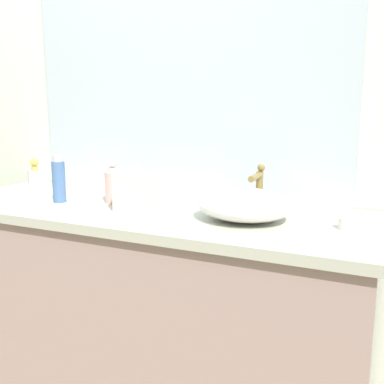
# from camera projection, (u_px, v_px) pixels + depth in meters

# --- Properties ---
(bathroom_wall_rear) EXTENTS (6.00, 0.06, 2.60)m
(bathroom_wall_rear) POSITION_uv_depth(u_px,v_px,m) (172.00, 104.00, 1.93)
(bathroom_wall_rear) COLOR silver
(bathroom_wall_rear) RESTS_ON ground
(vanity_counter) EXTENTS (1.68, 0.60, 0.91)m
(vanity_counter) POSITION_uv_depth(u_px,v_px,m) (150.00, 319.00, 1.77)
(vanity_counter) COLOR gray
(vanity_counter) RESTS_ON ground
(wall_mirror_panel) EXTENTS (1.42, 0.01, 1.27)m
(wall_mirror_panel) POSITION_uv_depth(u_px,v_px,m) (181.00, 41.00, 1.83)
(wall_mirror_panel) COLOR #B2BCC6
(wall_mirror_panel) RESTS_ON vanity_counter
(sink_basin) EXTENTS (0.32, 0.29, 0.10)m
(sink_basin) POSITION_uv_depth(u_px,v_px,m) (245.00, 204.00, 1.50)
(sink_basin) COLOR silver
(sink_basin) RESTS_ON vanity_counter
(faucet) EXTENTS (0.03, 0.14, 0.17)m
(faucet) POSITION_uv_depth(u_px,v_px,m) (258.00, 183.00, 1.63)
(faucet) COLOR brown
(faucet) RESTS_ON vanity_counter
(soap_dispenser) EXTENTS (0.06, 0.06, 0.15)m
(soap_dispenser) POSITION_uv_depth(u_px,v_px,m) (35.00, 179.00, 1.96)
(soap_dispenser) COLOR silver
(soap_dispenser) RESTS_ON vanity_counter
(lotion_bottle) EXTENTS (0.05, 0.05, 0.19)m
(lotion_bottle) POSITION_uv_depth(u_px,v_px,m) (59.00, 180.00, 1.77)
(lotion_bottle) COLOR #46679C
(lotion_bottle) RESTS_ON vanity_counter
(perfume_bottle) EXTENTS (0.07, 0.07, 0.18)m
(perfume_bottle) POSITION_uv_depth(u_px,v_px,m) (113.00, 184.00, 1.75)
(perfume_bottle) COLOR #E0A19C
(perfume_bottle) RESTS_ON vanity_counter
(tissue_box) EXTENTS (0.15, 0.15, 0.18)m
(tissue_box) POSITION_uv_depth(u_px,v_px,m) (137.00, 189.00, 1.65)
(tissue_box) COLOR #B6D1B7
(tissue_box) RESTS_ON vanity_counter
(candle_jar) EXTENTS (0.05, 0.05, 0.04)m
(candle_jar) POSITION_uv_depth(u_px,v_px,m) (346.00, 224.00, 1.39)
(candle_jar) COLOR silver
(candle_jar) RESTS_ON vanity_counter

